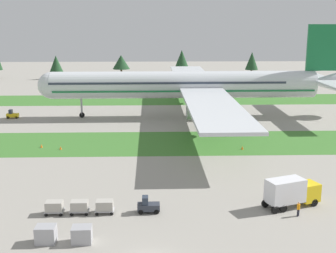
% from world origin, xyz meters
% --- Properties ---
extents(grass_strip_near, '(320.00, 16.38, 0.01)m').
position_xyz_m(grass_strip_near, '(0.00, 41.48, 0.00)').
color(grass_strip_near, '#3D752D').
rests_on(grass_strip_near, ground).
extents(grass_strip_far, '(320.00, 16.38, 0.01)m').
position_xyz_m(grass_strip_far, '(0.00, 86.24, 0.00)').
color(grass_strip_far, '#3D752D').
rests_on(grass_strip_far, ground).
extents(airliner, '(70.62, 86.15, 20.81)m').
position_xyz_m(airliner, '(9.91, 63.89, 7.45)').
color(airliner, silver).
rests_on(airliner, ground).
extents(baggage_tug, '(2.62, 1.33, 1.97)m').
position_xyz_m(baggage_tug, '(-0.21, 11.35, 0.81)').
color(baggage_tug, '#2D333D').
rests_on(baggage_tug, ground).
extents(cargo_dolly_lead, '(2.22, 1.53, 1.55)m').
position_xyz_m(cargo_dolly_lead, '(-5.23, 11.29, 0.92)').
color(cargo_dolly_lead, '#A3A3A8').
rests_on(cargo_dolly_lead, ground).
extents(cargo_dolly_second, '(2.22, 1.53, 1.55)m').
position_xyz_m(cargo_dolly_second, '(-8.13, 11.26, 0.92)').
color(cargo_dolly_second, '#A3A3A8').
rests_on(cargo_dolly_second, ground).
extents(cargo_dolly_third, '(2.22, 1.53, 1.55)m').
position_xyz_m(cargo_dolly_third, '(-11.03, 11.22, 0.92)').
color(cargo_dolly_third, '#A3A3A8').
rests_on(cargo_dolly_third, ground).
extents(catering_truck, '(7.32, 4.60, 3.58)m').
position_xyz_m(catering_truck, '(16.96, 12.51, 1.95)').
color(catering_truck, yellow).
rests_on(catering_truck, ground).
extents(pushback_tractor, '(2.61, 1.33, 1.97)m').
position_xyz_m(pushback_tractor, '(-31.71, 63.45, 0.81)').
color(pushback_tractor, yellow).
rests_on(pushback_tractor, ground).
extents(ground_crew_marshaller, '(0.41, 0.44, 1.74)m').
position_xyz_m(ground_crew_marshaller, '(17.02, 9.82, 0.95)').
color(ground_crew_marshaller, black).
rests_on(ground_crew_marshaller, ground).
extents(uld_container_0, '(2.01, 1.61, 1.79)m').
position_xyz_m(uld_container_0, '(-10.39, 4.35, 0.89)').
color(uld_container_0, '#A3A3A8').
rests_on(uld_container_0, ground).
extents(uld_container_1, '(2.05, 1.66, 1.71)m').
position_xyz_m(uld_container_1, '(-6.77, 4.27, 0.86)').
color(uld_container_1, '#A3A3A8').
rests_on(uld_container_1, ground).
extents(taxiway_marker_0, '(0.44, 0.44, 0.53)m').
position_xyz_m(taxiway_marker_0, '(-15.70, 37.85, 0.26)').
color(taxiway_marker_0, orange).
rests_on(taxiway_marker_0, ground).
extents(taxiway_marker_1, '(0.44, 0.44, 0.62)m').
position_xyz_m(taxiway_marker_1, '(15.76, 36.95, 0.31)').
color(taxiway_marker_1, orange).
rests_on(taxiway_marker_1, ground).
extents(taxiway_marker_2, '(0.44, 0.44, 0.62)m').
position_xyz_m(taxiway_marker_2, '(-19.30, 39.11, 0.31)').
color(taxiway_marker_2, orange).
rests_on(taxiway_marker_2, ground).
extents(distant_tree_line, '(174.36, 9.68, 11.28)m').
position_xyz_m(distant_tree_line, '(3.65, 132.02, 6.42)').
color(distant_tree_line, '#4C3823').
rests_on(distant_tree_line, ground).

